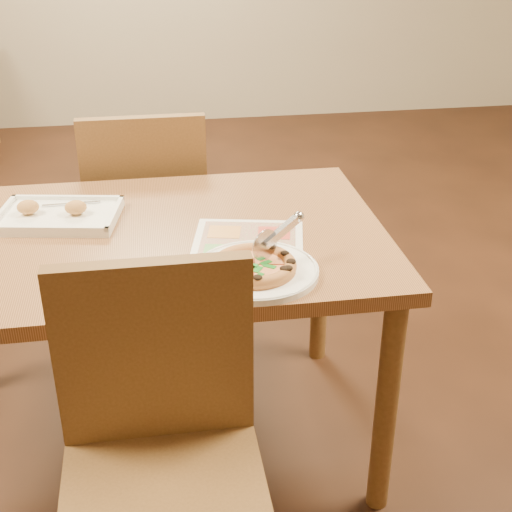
{
  "coord_description": "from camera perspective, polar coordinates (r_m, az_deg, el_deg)",
  "views": [
    {
      "loc": [
        0.02,
        -1.78,
        1.56
      ],
      "look_at": [
        0.26,
        -0.27,
        0.77
      ],
      "focal_mm": 50.0,
      "sensor_mm": 36.0,
      "label": 1
    }
  ],
  "objects": [
    {
      "name": "dining_table",
      "position": [
        2.0,
        -8.5,
        -0.44
      ],
      "size": [
        1.3,
        0.85,
        0.72
      ],
      "color": "#95603B",
      "rests_on": "ground"
    },
    {
      "name": "chair_near",
      "position": [
        1.54,
        -7.72,
        -13.12
      ],
      "size": [
        0.42,
        0.42,
        0.47
      ],
      "color": "brown",
      "rests_on": "ground"
    },
    {
      "name": "chair_far",
      "position": [
        2.58,
        -8.75,
        4.38
      ],
      "size": [
        0.42,
        0.42,
        0.47
      ],
      "rotation": [
        0.0,
        0.0,
        3.14
      ],
      "color": "brown",
      "rests_on": "ground"
    },
    {
      "name": "plate",
      "position": [
        1.74,
        0.0,
        -1.23
      ],
      "size": [
        0.39,
        0.39,
        0.02
      ],
      "primitive_type": "cylinder",
      "rotation": [
        0.0,
        0.0,
        -0.36
      ],
      "color": "white",
      "rests_on": "dining_table"
    },
    {
      "name": "pizza",
      "position": [
        1.72,
        -0.17,
        -0.79
      ],
      "size": [
        0.21,
        0.21,
        0.03
      ],
      "rotation": [
        0.0,
        0.0,
        -0.17
      ],
      "color": "#CC8045",
      "rests_on": "plate"
    },
    {
      "name": "pizza_cutter",
      "position": [
        1.74,
        1.64,
        1.64
      ],
      "size": [
        0.14,
        0.09,
        0.09
      ],
      "rotation": [
        0.0,
        0.0,
        0.57
      ],
      "color": "silver",
      "rests_on": "pizza"
    },
    {
      "name": "appetizer_tray",
      "position": [
        2.09,
        -15.58,
        3.11
      ],
      "size": [
        0.37,
        0.28,
        0.06
      ],
      "rotation": [
        0.0,
        0.0,
        -0.18
      ],
      "color": "white",
      "rests_on": "dining_table"
    },
    {
      "name": "menu",
      "position": [
        1.84,
        -0.75,
        0.28
      ],
      "size": [
        0.37,
        0.46,
        0.0
      ],
      "primitive_type": "cube",
      "rotation": [
        0.0,
        0.0,
        -0.21
      ],
      "color": "white",
      "rests_on": "dining_table"
    }
  ]
}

